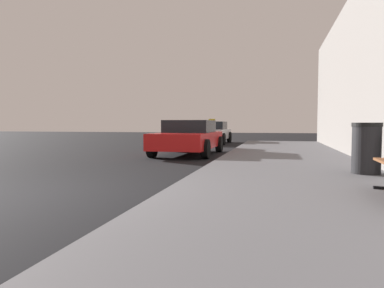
{
  "coord_description": "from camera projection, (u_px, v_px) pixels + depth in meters",
  "views": [
    {
      "loc": [
        3.64,
        -4.73,
        1.14
      ],
      "look_at": [
        2.07,
        1.73,
        0.75
      ],
      "focal_mm": 32.7,
      "sensor_mm": 36.0,
      "label": 1
    }
  ],
  "objects": [
    {
      "name": "ground_plane",
      "position": [
        39.0,
        196.0,
        5.51
      ],
      "size": [
        80.0,
        80.0,
        0.0
      ],
      "primitive_type": "plane",
      "color": "black"
    },
    {
      "name": "sidewalk",
      "position": [
        304.0,
        205.0,
        4.56
      ],
      "size": [
        4.0,
        32.0,
        0.15
      ],
      "primitive_type": "cube",
      "color": "#5B5B60",
      "rests_on": "ground_plane"
    },
    {
      "name": "trash_bin",
      "position": [
        366.0,
        148.0,
        6.92
      ],
      "size": [
        0.57,
        0.57,
        1.01
      ],
      "color": "black",
      "rests_on": "sidewalk"
    },
    {
      "name": "car_red",
      "position": [
        189.0,
        137.0,
        12.91
      ],
      "size": [
        2.06,
        4.33,
        1.27
      ],
      "rotation": [
        0.0,
        0.0,
        3.14
      ],
      "color": "red",
      "rests_on": "ground_plane"
    },
    {
      "name": "car_white",
      "position": [
        211.0,
        132.0,
        20.35
      ],
      "size": [
        1.98,
        4.09,
        1.43
      ],
      "rotation": [
        0.0,
        0.0,
        3.14
      ],
      "color": "white",
      "rests_on": "ground_plane"
    }
  ]
}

